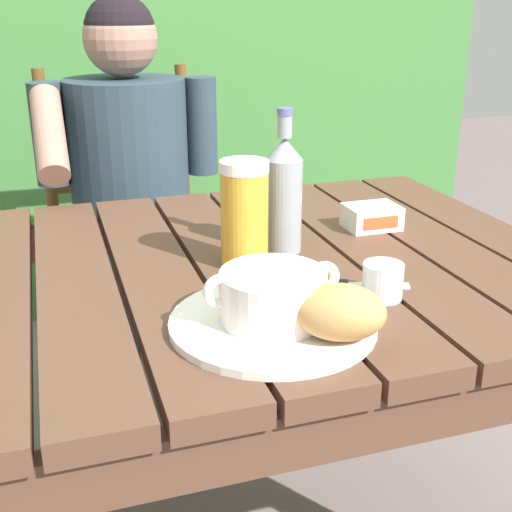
% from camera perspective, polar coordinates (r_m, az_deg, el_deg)
% --- Properties ---
extents(dining_table, '(1.21, 0.89, 0.73)m').
position_cam_1_polar(dining_table, '(1.22, -2.06, -4.54)').
color(dining_table, brown).
rests_on(dining_table, ground_plane).
extents(hedge_backdrop, '(2.86, 0.77, 2.48)m').
position_cam_1_polar(hedge_backdrop, '(2.79, -13.14, 18.73)').
color(hedge_backdrop, '#3C7536').
rests_on(hedge_backdrop, ground_plane).
extents(chair_near_diner, '(0.45, 0.40, 0.98)m').
position_cam_1_polar(chair_near_diner, '(2.07, -10.95, 1.31)').
color(chair_near_diner, brown).
rests_on(chair_near_diner, ground_plane).
extents(person_eating, '(0.48, 0.47, 1.19)m').
position_cam_1_polar(person_eating, '(1.81, -10.69, 5.93)').
color(person_eating, '#293A46').
rests_on(person_eating, ground_plane).
extents(serving_plate, '(0.30, 0.30, 0.01)m').
position_cam_1_polar(serving_plate, '(0.94, 1.45, -5.78)').
color(serving_plate, white).
rests_on(serving_plate, dining_table).
extents(soup_bowl, '(0.20, 0.15, 0.08)m').
position_cam_1_polar(soup_bowl, '(0.92, 1.47, -3.36)').
color(soup_bowl, white).
rests_on(soup_bowl, serving_plate).
extents(bread_roll, '(0.15, 0.14, 0.07)m').
position_cam_1_polar(bread_roll, '(0.88, 7.23, -4.81)').
color(bread_roll, tan).
rests_on(bread_roll, serving_plate).
extents(beer_glass, '(0.08, 0.08, 0.19)m').
position_cam_1_polar(beer_glass, '(1.13, -1.00, 3.63)').
color(beer_glass, gold).
rests_on(beer_glass, dining_table).
extents(beer_bottle, '(0.07, 0.07, 0.26)m').
position_cam_1_polar(beer_bottle, '(1.19, 2.41, 5.45)').
color(beer_bottle, gray).
rests_on(beer_bottle, dining_table).
extents(water_glass_small, '(0.06, 0.06, 0.06)m').
position_cam_1_polar(water_glass_small, '(1.04, 10.88, -2.12)').
color(water_glass_small, silver).
rests_on(water_glass_small, dining_table).
extents(butter_tub, '(0.11, 0.08, 0.05)m').
position_cam_1_polar(butter_tub, '(1.36, 9.95, 3.35)').
color(butter_tub, white).
rests_on(butter_tub, dining_table).
extents(table_knife, '(0.16, 0.07, 0.01)m').
position_cam_1_polar(table_knife, '(1.08, 7.78, -2.48)').
color(table_knife, silver).
rests_on(table_knife, dining_table).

